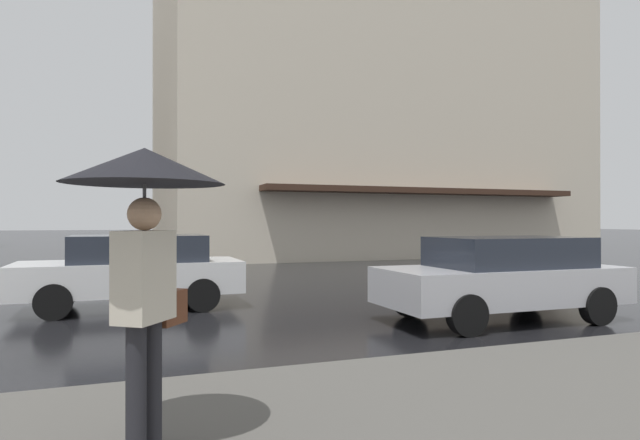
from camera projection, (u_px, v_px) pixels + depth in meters
haussmann_block_corner at (345, 68)px, 32.16m from camera, size 18.54×21.02×22.15m
car_white at (133, 269)px, 10.37m from camera, size 1.85×4.10×1.41m
car_silver at (503, 276)px, 9.09m from camera, size 1.85×4.10×1.41m
pedestrian_with_floral_umbrella at (145, 205)px, 3.58m from camera, size 1.06×1.06×2.01m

